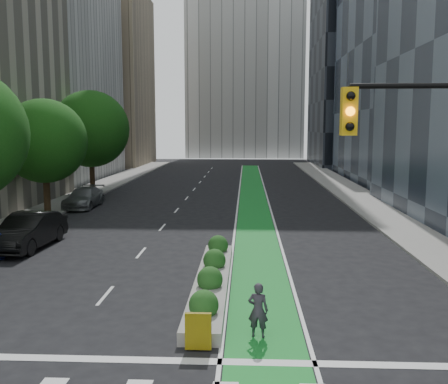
# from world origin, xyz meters

# --- Properties ---
(sidewalk_left) EXTENTS (3.60, 90.00, 0.15)m
(sidewalk_left) POSITION_xyz_m (-11.80, 25.00, 0.07)
(sidewalk_left) COLOR gray
(sidewalk_left) RESTS_ON ground
(sidewalk_right) EXTENTS (3.60, 90.00, 0.15)m
(sidewalk_right) POSITION_xyz_m (11.80, 25.00, 0.07)
(sidewalk_right) COLOR gray
(sidewalk_right) RESTS_ON ground
(bike_lane_paint) EXTENTS (2.20, 70.00, 0.01)m
(bike_lane_paint) POSITION_xyz_m (3.00, 30.00, 0.01)
(bike_lane_paint) COLOR #18882C
(bike_lane_paint) RESTS_ON ground
(building_tan_far) EXTENTS (14.00, 16.00, 26.00)m
(building_tan_far) POSITION_xyz_m (-20.00, 66.00, 13.00)
(building_tan_far) COLOR tan
(building_tan_far) RESTS_ON ground
(building_dark_end) EXTENTS (14.00, 18.00, 28.00)m
(building_dark_end) POSITION_xyz_m (20.00, 68.00, 14.00)
(building_dark_end) COLOR black
(building_dark_end) RESTS_ON ground
(tree_midfar) EXTENTS (5.60, 5.60, 7.76)m
(tree_midfar) POSITION_xyz_m (-11.00, 22.00, 4.95)
(tree_midfar) COLOR black
(tree_midfar) RESTS_ON ground
(tree_far) EXTENTS (6.60, 6.60, 9.00)m
(tree_far) POSITION_xyz_m (-11.00, 32.00, 5.69)
(tree_far) COLOR black
(tree_far) RESTS_ON ground
(median_planter) EXTENTS (1.20, 10.26, 1.10)m
(median_planter) POSITION_xyz_m (1.20, 7.04, 0.37)
(median_planter) COLOR gray
(median_planter) RESTS_ON ground
(cyclist) EXTENTS (0.64, 0.48, 1.59)m
(cyclist) POSITION_xyz_m (2.80, 2.76, 0.79)
(cyclist) COLOR #332E38
(cyclist) RESTS_ON ground
(parked_car_left_mid) EXTENTS (2.09, 5.31, 1.72)m
(parked_car_left_mid) POSITION_xyz_m (-8.17, 12.67, 0.86)
(parked_car_left_mid) COLOR black
(parked_car_left_mid) RESTS_ON ground
(parked_car_left_far) EXTENTS (2.05, 5.03, 1.46)m
(parked_car_left_far) POSITION_xyz_m (-9.50, 25.06, 0.73)
(parked_car_left_far) COLOR slate
(parked_car_left_far) RESTS_ON ground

